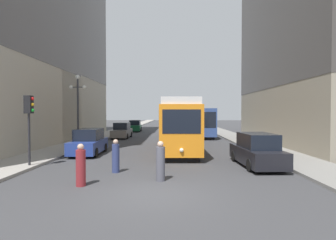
{
  "coord_description": "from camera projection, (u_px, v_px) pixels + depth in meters",
  "views": [
    {
      "loc": [
        0.62,
        -9.41,
        2.92
      ],
      "look_at": [
        0.32,
        10.16,
        2.41
      ],
      "focal_mm": 28.15,
      "sensor_mm": 36.0,
      "label": 1
    }
  ],
  "objects": [
    {
      "name": "ground_plane",
      "position": [
        155.0,
        194.0,
        9.49
      ],
      "size": [
        200.0,
        200.0,
        0.0
      ],
      "primitive_type": "plane",
      "color": "#38383A"
    },
    {
      "name": "sidewalk_left",
      "position": [
        126.0,
        128.0,
        49.6
      ],
      "size": [
        3.02,
        120.0,
        0.15
      ],
      "primitive_type": "cube",
      "color": "gray",
      "rests_on": "ground"
    },
    {
      "name": "sidewalk_right",
      "position": [
        212.0,
        128.0,
        49.35
      ],
      "size": [
        3.02,
        120.0,
        0.15
      ],
      "primitive_type": "cube",
      "color": "gray",
      "rests_on": "ground"
    },
    {
      "name": "streetcar",
      "position": [
        177.0,
        123.0,
        21.61
      ],
      "size": [
        2.82,
        13.3,
        3.89
      ],
      "rotation": [
        0.0,
        0.0,
        0.02
      ],
      "color": "black",
      "rests_on": "ground"
    },
    {
      "name": "transit_bus",
      "position": [
        200.0,
        121.0,
        33.62
      ],
      "size": [
        2.64,
        11.24,
        3.45
      ],
      "rotation": [
        0.0,
        0.0,
        -0.01
      ],
      "color": "black",
      "rests_on": "ground"
    },
    {
      "name": "parked_car_left_near",
      "position": [
        135.0,
        126.0,
        41.96
      ],
      "size": [
        2.03,
        4.4,
        1.82
      ],
      "rotation": [
        0.0,
        0.0,
        0.04
      ],
      "color": "black",
      "rests_on": "ground"
    },
    {
      "name": "parked_car_left_mid",
      "position": [
        122.0,
        131.0,
        30.99
      ],
      "size": [
        1.91,
        4.48,
        1.82
      ],
      "rotation": [
        0.0,
        0.0,
        -0.01
      ],
      "color": "black",
      "rests_on": "ground"
    },
    {
      "name": "parked_car_right_far",
      "position": [
        257.0,
        151.0,
        14.48
      ],
      "size": [
        2.04,
        4.64,
        1.82
      ],
      "rotation": [
        0.0,
        0.0,
        3.18
      ],
      "color": "black",
      "rests_on": "ground"
    },
    {
      "name": "parked_car_left_far",
      "position": [
        89.0,
        142.0,
        18.66
      ],
      "size": [
        1.96,
        4.29,
        1.82
      ],
      "rotation": [
        0.0,
        0.0,
        0.02
      ],
      "color": "black",
      "rests_on": "ground"
    },
    {
      "name": "pedestrian_crossing_near",
      "position": [
        81.0,
        166.0,
        10.53
      ],
      "size": [
        0.38,
        0.38,
        1.7
      ],
      "rotation": [
        0.0,
        0.0,
        4.99
      ],
      "color": "maroon",
      "rests_on": "ground"
    },
    {
      "name": "pedestrian_crossing_far",
      "position": [
        160.0,
        162.0,
        11.33
      ],
      "size": [
        0.39,
        0.39,
        1.73
      ],
      "rotation": [
        0.0,
        0.0,
        4.53
      ],
      "color": "#4C4C56",
      "rests_on": "ground"
    },
    {
      "name": "pedestrian_on_sidewalk",
      "position": [
        116.0,
        157.0,
        12.95
      ],
      "size": [
        0.37,
        0.37,
        1.64
      ],
      "rotation": [
        0.0,
        0.0,
        0.28
      ],
      "color": "navy",
      "rests_on": "ground"
    },
    {
      "name": "traffic_light_near_left",
      "position": [
        29.0,
        112.0,
        13.96
      ],
      "size": [
        0.47,
        0.36,
        3.71
      ],
      "color": "#232328",
      "rests_on": "sidewalk_left"
    },
    {
      "name": "lamp_post_left_near",
      "position": [
        78.0,
        100.0,
        21.78
      ],
      "size": [
        1.41,
        0.36,
        5.94
      ],
      "color": "#333338",
      "rests_on": "sidewalk_left"
    },
    {
      "name": "building_left_corner",
      "position": [
        37.0,
        14.0,
        32.45
      ],
      "size": [
        13.46,
        16.94,
        29.32
      ],
      "color": "#B2A893",
      "rests_on": "ground"
    }
  ]
}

